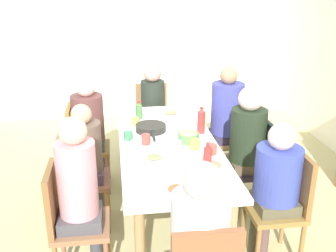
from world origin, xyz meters
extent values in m
plane|color=tan|center=(0.00, 0.00, 0.00)|extent=(7.12, 7.12, 0.00)
cube|color=#E9E9CE|center=(-3.03, 0.00, 1.30)|extent=(0.12, 4.86, 2.60)
cube|color=white|center=(0.00, 0.00, 0.74)|extent=(2.03, 0.83, 0.04)
cylinder|color=#A6824E|center=(-0.91, -0.32, 0.36)|extent=(0.07, 0.07, 0.72)
cylinder|color=#AB7C4E|center=(0.91, -0.32, 0.36)|extent=(0.07, 0.07, 0.72)
cylinder|color=#B07953|center=(-0.91, 0.32, 0.36)|extent=(0.07, 0.07, 0.72)
cylinder|color=tan|center=(0.91, 0.32, 0.36)|extent=(0.07, 0.07, 0.72)
cube|color=brown|center=(-0.68, -0.72, 0.44)|extent=(0.40, 0.40, 0.04)
cylinder|color=olive|center=(-0.85, -0.89, 0.21)|extent=(0.04, 0.04, 0.43)
cylinder|color=#905740|center=(-0.51, -0.89, 0.21)|extent=(0.04, 0.04, 0.43)
cylinder|color=olive|center=(-0.85, -0.55, 0.21)|extent=(0.04, 0.04, 0.43)
cylinder|color=#8D593D|center=(-0.51, -0.55, 0.21)|extent=(0.04, 0.04, 0.43)
cube|color=olive|center=(-0.68, -0.90, 0.68)|extent=(0.38, 0.04, 0.45)
cylinder|color=#474041|center=(-0.76, -0.62, 0.23)|extent=(0.09, 0.09, 0.45)
cylinder|color=#423E47|center=(-0.60, -0.62, 0.23)|extent=(0.09, 0.09, 0.45)
cube|color=#3A4541|center=(-0.68, -0.72, 0.50)|extent=(0.30, 0.30, 0.10)
cylinder|color=brown|center=(-0.68, -0.72, 0.78)|extent=(0.32, 0.32, 0.46)
sphere|color=beige|center=(-0.68, -0.72, 1.10)|extent=(0.19, 0.19, 0.19)
cube|color=brown|center=(0.00, -0.72, 0.44)|extent=(0.40, 0.40, 0.04)
cylinder|color=olive|center=(-0.17, -0.89, 0.21)|extent=(0.04, 0.04, 0.43)
cylinder|color=olive|center=(0.17, -0.89, 0.21)|extent=(0.04, 0.04, 0.43)
cylinder|color=olive|center=(-0.17, -0.55, 0.21)|extent=(0.04, 0.04, 0.43)
cylinder|color=olive|center=(0.17, -0.55, 0.21)|extent=(0.04, 0.04, 0.43)
cube|color=brown|center=(0.00, -0.90, 0.68)|extent=(0.38, 0.04, 0.45)
cylinder|color=#394138|center=(-0.08, -0.62, 0.23)|extent=(0.09, 0.09, 0.45)
cylinder|color=#454745|center=(0.08, -0.62, 0.23)|extent=(0.09, 0.09, 0.45)
cube|color=#493846|center=(0.00, -0.72, 0.50)|extent=(0.30, 0.30, 0.10)
cylinder|color=brown|center=(0.00, -0.72, 0.76)|extent=(0.30, 0.30, 0.42)
sphere|color=tan|center=(0.00, -0.72, 1.05)|extent=(0.17, 0.17, 0.17)
cube|color=#935F37|center=(-1.31, 0.00, 0.44)|extent=(0.40, 0.40, 0.04)
cylinder|color=olive|center=(-1.48, 0.17, 0.21)|extent=(0.04, 0.04, 0.43)
cylinder|color=olive|center=(-1.48, -0.17, 0.21)|extent=(0.04, 0.04, 0.43)
cylinder|color=brown|center=(-1.14, 0.17, 0.21)|extent=(0.04, 0.04, 0.43)
cylinder|color=brown|center=(-1.14, -0.17, 0.21)|extent=(0.04, 0.04, 0.43)
cube|color=olive|center=(-1.49, 0.00, 0.68)|extent=(0.04, 0.38, 0.45)
cylinder|color=#333655|center=(-1.21, 0.08, 0.23)|extent=(0.09, 0.09, 0.45)
cylinder|color=#262E4E|center=(-1.21, -0.08, 0.23)|extent=(0.09, 0.09, 0.45)
cube|color=#372C4B|center=(-1.31, 0.00, 0.50)|extent=(0.30, 0.30, 0.10)
cylinder|color=#252D25|center=(-1.31, 0.00, 0.76)|extent=(0.28, 0.28, 0.42)
sphere|color=tan|center=(-1.31, 0.00, 1.07)|extent=(0.21, 0.21, 0.21)
cube|color=olive|center=(0.68, 0.72, 0.44)|extent=(0.40, 0.40, 0.04)
cylinder|color=olive|center=(0.85, 0.89, 0.21)|extent=(0.04, 0.04, 0.43)
cylinder|color=olive|center=(0.51, 0.89, 0.21)|extent=(0.04, 0.04, 0.43)
cylinder|color=olive|center=(0.85, 0.55, 0.21)|extent=(0.04, 0.04, 0.43)
cylinder|color=olive|center=(0.51, 0.55, 0.21)|extent=(0.04, 0.04, 0.43)
cube|color=brown|center=(0.68, 0.90, 0.68)|extent=(0.38, 0.04, 0.45)
cylinder|color=brown|center=(0.76, 0.62, 0.23)|extent=(0.09, 0.09, 0.45)
cylinder|color=brown|center=(0.60, 0.62, 0.23)|extent=(0.09, 0.09, 0.45)
cube|color=brown|center=(0.68, 0.72, 0.50)|extent=(0.30, 0.30, 0.10)
cylinder|color=#3A48A0|center=(0.68, 0.72, 0.75)|extent=(0.34, 0.34, 0.41)
sphere|color=beige|center=(0.68, 0.72, 1.04)|extent=(0.20, 0.20, 0.20)
cube|color=#8E6141|center=(0.68, -0.72, 0.44)|extent=(0.40, 0.40, 0.04)
cylinder|color=#8B5D41|center=(0.51, -0.89, 0.21)|extent=(0.04, 0.04, 0.43)
cylinder|color=olive|center=(0.51, -0.55, 0.21)|extent=(0.04, 0.04, 0.43)
cube|color=brown|center=(0.68, -0.90, 0.68)|extent=(0.38, 0.04, 0.45)
cylinder|color=#3F4640|center=(0.60, -0.62, 0.23)|extent=(0.09, 0.09, 0.45)
cube|color=#48474C|center=(0.68, -0.72, 0.50)|extent=(0.30, 0.30, 0.10)
cylinder|color=pink|center=(0.68, -0.72, 0.82)|extent=(0.27, 0.27, 0.53)
sphere|color=beige|center=(0.68, -0.72, 1.17)|extent=(0.19, 0.19, 0.19)
cube|color=black|center=(0.00, 0.72, 0.44)|extent=(0.40, 0.40, 0.04)
cylinder|color=black|center=(0.17, 0.89, 0.21)|extent=(0.04, 0.04, 0.43)
cylinder|color=black|center=(-0.17, 0.89, 0.21)|extent=(0.04, 0.04, 0.43)
cylinder|color=black|center=(0.17, 0.55, 0.21)|extent=(0.04, 0.04, 0.43)
cylinder|color=black|center=(-0.17, 0.55, 0.21)|extent=(0.04, 0.04, 0.43)
cube|color=black|center=(0.00, 0.90, 0.68)|extent=(0.38, 0.04, 0.45)
cylinder|color=brown|center=(0.08, 0.62, 0.23)|extent=(0.09, 0.09, 0.45)
cylinder|color=brown|center=(-0.08, 0.62, 0.23)|extent=(0.09, 0.09, 0.45)
cube|color=brown|center=(0.00, 0.72, 0.50)|extent=(0.30, 0.30, 0.10)
cylinder|color=#222F1E|center=(0.00, 0.72, 0.79)|extent=(0.32, 0.32, 0.47)
sphere|color=beige|center=(0.00, 0.72, 1.12)|extent=(0.22, 0.22, 0.22)
cylinder|color=silver|center=(1.31, 0.00, 0.77)|extent=(0.33, 0.33, 0.45)
sphere|color=beige|center=(1.31, 0.00, 1.09)|extent=(0.21, 0.21, 0.21)
cube|color=olive|center=(-0.68, 0.72, 0.44)|extent=(0.40, 0.40, 0.04)
cylinder|color=olive|center=(-0.51, 0.89, 0.21)|extent=(0.04, 0.04, 0.43)
cylinder|color=olive|center=(-0.85, 0.89, 0.21)|extent=(0.04, 0.04, 0.43)
cylinder|color=#955736|center=(-0.51, 0.55, 0.21)|extent=(0.04, 0.04, 0.43)
cylinder|color=olive|center=(-0.85, 0.55, 0.21)|extent=(0.04, 0.04, 0.43)
cube|color=olive|center=(-0.68, 0.90, 0.68)|extent=(0.38, 0.04, 0.45)
cylinder|color=#2B3D46|center=(-0.60, 0.62, 0.23)|extent=(0.09, 0.09, 0.45)
cylinder|color=#342B4A|center=(-0.76, 0.62, 0.23)|extent=(0.09, 0.09, 0.45)
cube|color=#312B48|center=(-0.68, 0.72, 0.50)|extent=(0.30, 0.30, 0.10)
cylinder|color=#3F459C|center=(-0.68, 0.72, 0.82)|extent=(0.33, 0.33, 0.53)
sphere|color=tan|center=(-0.68, 0.72, 1.16)|extent=(0.18, 0.18, 0.18)
cylinder|color=silver|center=(0.53, 0.27, 0.77)|extent=(0.23, 0.23, 0.01)
ellipsoid|color=#CE7A5A|center=(0.53, 0.27, 0.79)|extent=(0.13, 0.13, 0.02)
cylinder|color=white|center=(0.34, -0.16, 0.77)|extent=(0.21, 0.21, 0.01)
ellipsoid|color=#7F9255|center=(0.34, -0.16, 0.79)|extent=(0.11, 0.11, 0.02)
cylinder|color=silver|center=(-0.71, 0.13, 0.77)|extent=(0.22, 0.22, 0.01)
ellipsoid|color=tan|center=(-0.71, 0.13, 0.79)|extent=(0.12, 0.12, 0.02)
cylinder|color=white|center=(0.85, -0.06, 0.77)|extent=(0.21, 0.21, 0.01)
ellipsoid|color=#AF5C30|center=(0.85, -0.06, 0.79)|extent=(0.12, 0.12, 0.02)
cylinder|color=#568951|center=(0.02, 0.18, 0.80)|extent=(0.19, 0.19, 0.08)
ellipsoid|color=tan|center=(0.02, 0.18, 0.84)|extent=(0.15, 0.15, 0.04)
cylinder|color=#272622|center=(-0.29, -0.12, 0.79)|extent=(0.28, 0.28, 0.06)
cylinder|color=black|center=(-0.06, -0.12, 0.80)|extent=(0.18, 0.02, 0.02)
cylinder|color=white|center=(0.22, 0.04, 0.81)|extent=(0.08, 0.08, 0.09)
torus|color=white|center=(0.27, 0.04, 0.81)|extent=(0.05, 0.01, 0.05)
cylinder|color=#C2483E|center=(0.01, -0.19, 0.80)|extent=(0.07, 0.07, 0.09)
torus|color=#CB4D3D|center=(0.06, -0.19, 0.80)|extent=(0.05, 0.01, 0.05)
cylinder|color=#DBC74A|center=(0.17, 0.20, 0.80)|extent=(0.08, 0.08, 0.08)
torus|color=#E5BD4A|center=(0.22, 0.20, 0.80)|extent=(0.05, 0.01, 0.05)
cylinder|color=white|center=(-0.86, 0.32, 0.80)|extent=(0.07, 0.07, 0.07)
torus|color=white|center=(-0.82, 0.32, 0.80)|extent=(0.05, 0.01, 0.05)
cylinder|color=#3D8B5B|center=(-0.11, -0.34, 0.79)|extent=(0.08, 0.08, 0.07)
torus|color=#4E905A|center=(-0.06, -0.34, 0.79)|extent=(0.05, 0.01, 0.05)
cylinder|color=#C15242|center=(0.28, 0.31, 0.80)|extent=(0.09, 0.09, 0.08)
torus|color=#C24F35|center=(0.34, 0.31, 0.80)|extent=(0.05, 0.01, 0.05)
cylinder|color=#E3BF52|center=(-0.47, -0.26, 0.80)|extent=(0.07, 0.07, 0.07)
torus|color=#DFBF4E|center=(-0.42, -0.26, 0.80)|extent=(0.05, 0.01, 0.05)
cylinder|color=red|center=(-0.18, 0.33, 0.86)|extent=(0.07, 0.07, 0.20)
cone|color=red|center=(-0.18, 0.33, 0.98)|extent=(0.06, 0.06, 0.03)
cylinder|color=red|center=(-0.18, 0.33, 1.00)|extent=(0.03, 0.03, 0.01)
cylinder|color=red|center=(0.65, 0.19, 0.87)|extent=(0.06, 0.06, 0.22)
cone|color=red|center=(0.65, 0.19, 0.99)|extent=(0.05, 0.05, 0.03)
cylinder|color=#C23B2E|center=(0.65, 0.19, 1.01)|extent=(0.03, 0.03, 0.01)
cylinder|color=#467B40|center=(-0.64, -0.21, 0.83)|extent=(0.07, 0.07, 0.14)
cone|color=#4B7C37|center=(-0.64, -0.21, 0.92)|extent=(0.06, 0.06, 0.03)
cylinder|color=red|center=(-0.64, -0.21, 0.94)|extent=(0.03, 0.03, 0.01)
camera|label=1|loc=(3.10, -0.43, 2.09)|focal=42.06mm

